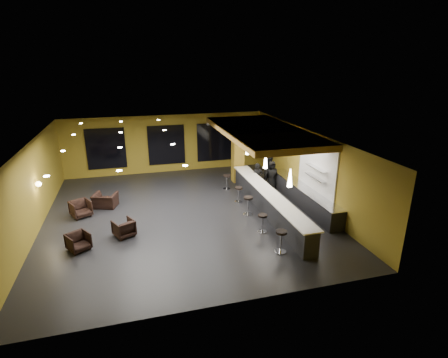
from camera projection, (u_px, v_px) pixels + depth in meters
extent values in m
cube|color=black|center=(185.00, 214.00, 15.89)|extent=(12.00, 13.00, 0.10)
cube|color=black|center=(181.00, 136.00, 14.71)|extent=(12.00, 13.00, 0.10)
cube|color=olive|center=(166.00, 144.00, 21.27)|extent=(12.00, 0.10, 3.50)
cube|color=olive|center=(222.00, 252.00, 9.33)|extent=(12.00, 0.10, 3.50)
cube|color=olive|center=(31.00, 190.00, 13.79)|extent=(0.10, 13.00, 3.50)
cube|color=olive|center=(308.00, 166.00, 16.81)|extent=(0.10, 13.00, 3.50)
cube|color=olive|center=(262.00, 131.00, 16.69)|extent=(3.60, 8.00, 0.28)
cube|color=black|center=(106.00, 149.00, 20.32)|extent=(2.20, 0.06, 2.40)
cube|color=black|center=(166.00, 145.00, 21.19)|extent=(2.20, 0.06, 2.40)
cube|color=black|center=(214.00, 142.00, 21.94)|extent=(2.20, 0.06, 2.40)
cube|color=white|center=(317.00, 167.00, 15.80)|extent=(0.06, 3.20, 2.40)
cube|color=black|center=(268.00, 203.00, 15.71)|extent=(0.60, 8.00, 1.00)
cube|color=white|center=(269.00, 192.00, 15.54)|extent=(0.78, 8.10, 0.05)
cube|color=black|center=(303.00, 196.00, 16.68)|extent=(0.70, 6.00, 0.86)
cube|color=silver|center=(304.00, 187.00, 16.54)|extent=(0.72, 6.00, 0.03)
cube|color=silver|center=(316.00, 177.00, 15.71)|extent=(0.30, 1.50, 0.03)
cube|color=silver|center=(317.00, 168.00, 15.56)|extent=(0.30, 1.50, 0.03)
cube|color=olive|center=(238.00, 151.00, 19.50)|extent=(0.60, 0.60, 3.50)
sphere|color=#FFE5B2|center=(38.00, 184.00, 14.27)|extent=(0.22, 0.22, 0.22)
cone|color=white|center=(290.00, 178.00, 13.28)|extent=(0.20, 0.20, 0.70)
cone|color=white|center=(266.00, 161.00, 15.56)|extent=(0.20, 0.20, 0.70)
cone|color=white|center=(247.00, 148.00, 17.84)|extent=(0.20, 0.20, 0.70)
imported|color=black|center=(257.00, 178.00, 18.23)|extent=(0.63, 0.49, 1.54)
imported|color=black|center=(270.00, 172.00, 18.81)|extent=(0.95, 0.80, 1.76)
imported|color=black|center=(272.00, 175.00, 18.60)|extent=(0.81, 0.58, 1.55)
imported|color=black|center=(78.00, 242.00, 12.72)|extent=(0.99, 1.00, 0.67)
imported|color=black|center=(124.00, 228.00, 13.74)|extent=(0.99, 1.00, 0.68)
imported|color=black|center=(81.00, 209.00, 15.44)|extent=(1.07, 1.08, 0.74)
imported|color=black|center=(105.00, 200.00, 16.43)|extent=(1.27, 1.19, 0.67)
cylinder|color=silver|center=(280.00, 251.00, 12.68)|extent=(0.43, 0.43, 0.03)
cylinder|color=silver|center=(281.00, 242.00, 12.56)|extent=(0.08, 0.08, 0.75)
cylinder|color=black|center=(281.00, 232.00, 12.42)|extent=(0.41, 0.41, 0.09)
cylinder|color=silver|center=(262.00, 231.00, 14.15)|extent=(0.39, 0.39, 0.03)
cylinder|color=silver|center=(262.00, 224.00, 14.04)|extent=(0.07, 0.07, 0.68)
cylinder|color=black|center=(263.00, 216.00, 13.92)|extent=(0.37, 0.37, 0.08)
cylinder|color=silver|center=(248.00, 214.00, 15.73)|extent=(0.43, 0.43, 0.03)
cylinder|color=silver|center=(248.00, 206.00, 15.60)|extent=(0.08, 0.08, 0.76)
cylinder|color=black|center=(248.00, 198.00, 15.47)|extent=(0.41, 0.41, 0.09)
cylinder|color=silver|center=(239.00, 202.00, 17.12)|extent=(0.39, 0.39, 0.03)
cylinder|color=silver|center=(239.00, 195.00, 17.00)|extent=(0.07, 0.07, 0.68)
cylinder|color=black|center=(239.00, 188.00, 16.88)|extent=(0.37, 0.37, 0.08)
cylinder|color=silver|center=(227.00, 189.00, 18.83)|extent=(0.40, 0.40, 0.03)
cylinder|color=silver|center=(227.00, 182.00, 18.71)|extent=(0.07, 0.07, 0.70)
cylinder|color=black|center=(227.00, 176.00, 18.59)|extent=(0.38, 0.38, 0.08)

